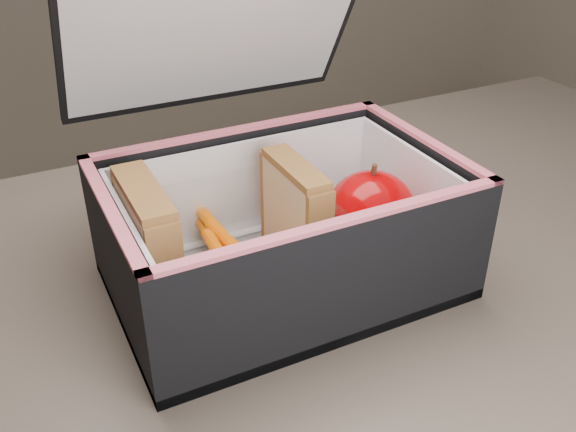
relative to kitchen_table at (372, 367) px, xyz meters
name	(u,v)px	position (x,y,z in m)	size (l,w,h in m)	color
kitchen_table	(372,367)	(0.00, 0.00, 0.00)	(1.20, 0.80, 0.75)	brown
lunch_bag	(280,219)	(-0.07, 0.06, 0.16)	(0.31, 0.30, 0.29)	black
plastic_tub	(227,246)	(-0.12, 0.06, 0.14)	(0.18, 0.13, 0.07)	white
sandwich_left	(150,246)	(-0.19, 0.06, 0.16)	(0.03, 0.10, 0.11)	#E7BF8C
sandwich_right	(295,214)	(-0.05, 0.06, 0.16)	(0.03, 0.09, 0.10)	#E7BF8C
carrot_sticks	(227,257)	(-0.12, 0.07, 0.12)	(0.05, 0.15, 0.03)	#EF5500
paper_napkin	(363,247)	(0.01, 0.05, 0.11)	(0.07, 0.08, 0.01)	white
red_apple	(371,211)	(0.02, 0.05, 0.15)	(0.11, 0.11, 0.09)	#9B0005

